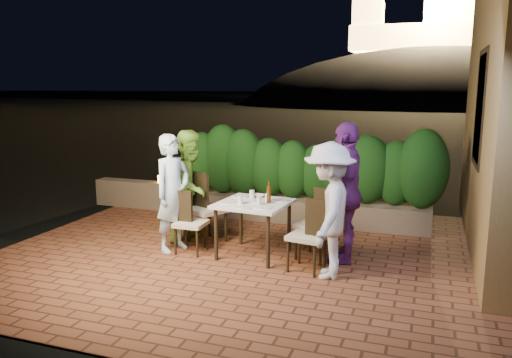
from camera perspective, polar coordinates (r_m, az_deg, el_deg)
The scene contains 31 objects.
ground at distance 6.60m, azimuth -1.40°, elevation -9.91°, with size 400.00×400.00×0.00m, color black.
terrace_floor at distance 7.06m, azimuth 0.06°, elevation -8.99°, with size 7.00×6.00×0.15m, color brown.
window_pane at distance 7.31m, azimuth 24.44°, elevation 7.36°, with size 0.08×1.00×1.40m, color black.
window_frame at distance 7.31m, azimuth 24.36°, elevation 7.37°, with size 0.06×1.15×1.55m, color black.
planter at distance 8.58m, azimuth 5.32°, elevation -3.57°, with size 4.20×0.55×0.40m, color brown.
hedge at distance 8.43m, azimuth 5.41°, elevation 1.38°, with size 4.00×0.70×1.10m, color #143C10, non-canonical shape.
parapet at distance 9.72m, azimuth -12.09°, elevation -1.78°, with size 2.20×0.30×0.50m, color brown.
hill at distance 66.08m, azimuth 19.22°, elevation 4.54°, with size 52.00×40.00×22.00m, color black.
fortress at distance 66.29m, azimuth 20.01°, elevation 17.09°, with size 26.00×8.00×8.00m, color #FFCC7A, non-canonical shape.
dining_table at distance 6.83m, azimuth -0.28°, elevation -5.72°, with size 0.91×0.91×0.75m, color white, non-canonical shape.
plate_nw at distance 6.69m, azimuth -3.17°, elevation -2.71°, with size 0.21×0.21×0.01m, color white.
plate_sw at distance 7.06m, azimuth -1.82°, elevation -1.98°, with size 0.23×0.23×0.01m, color white.
plate_ne at distance 6.42m, azimuth 0.79°, elevation -3.24°, with size 0.24×0.24×0.01m, color white.
plate_se at distance 6.82m, azimuth 2.83°, elevation -2.44°, with size 0.23×0.23×0.01m, color white.
plate_centre at distance 6.74m, azimuth 0.06°, elevation -2.59°, with size 0.20×0.20×0.01m, color white.
plate_front at distance 6.42m, azimuth -1.35°, elevation -3.26°, with size 0.21×0.21×0.01m, color white.
glass_nw at distance 6.62m, azimuth -1.82°, elevation -2.36°, with size 0.07×0.07×0.12m, color silver.
glass_sw at distance 6.93m, azimuth -0.46°, elevation -1.77°, with size 0.07×0.07×0.12m, color silver.
glass_ne at distance 6.57m, azimuth 0.33°, elevation -2.50°, with size 0.06×0.06×0.11m, color silver.
glass_se at distance 6.76m, azimuth 1.32°, elevation -2.12°, with size 0.07×0.07×0.11m, color silver.
beer_bottle at distance 6.65m, azimuth 1.48°, elevation -1.51°, with size 0.06×0.06×0.30m, color #512A0D, non-canonical shape.
bowl at distance 7.02m, azimuth 0.31°, elevation -1.93°, with size 0.16×0.16×0.04m, color white.
chair_left_front at distance 6.99m, azimuth -7.45°, elevation -4.90°, with size 0.40×0.40×0.87m, color black, non-canonical shape.
chair_left_back at distance 7.42m, azimuth -5.62°, elevation -3.34°, with size 0.47×0.47×1.03m, color black, non-canonical shape.
chair_right_front at distance 6.29m, azimuth 5.85°, elevation -6.34°, with size 0.43×0.43×0.93m, color black, non-canonical shape.
chair_right_back at distance 6.70m, azimuth 6.82°, elevation -5.04°, with size 0.46×0.46×0.99m, color black, non-canonical shape.
diner_blue at distance 7.04m, azimuth -9.49°, elevation -1.59°, with size 0.60×0.39×1.65m, color #BCE0F2.
diner_green at distance 7.49m, azimuth -7.41°, elevation -0.75°, with size 0.81×0.63×1.66m, color #8AD141.
diner_white at distance 6.04m, azimuth 8.32°, elevation -3.59°, with size 1.07×0.61×1.65m, color silver.
diner_purple at distance 6.60m, azimuth 10.20°, elevation -1.53°, with size 1.08×0.45×1.85m, color #64246D.
parapet_lamp at distance 9.53m, azimuth -10.89°, elevation -0.01°, with size 0.10×0.10×0.14m, color orange.
Camera 1 is at (2.21, -5.78, 2.29)m, focal length 35.00 mm.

